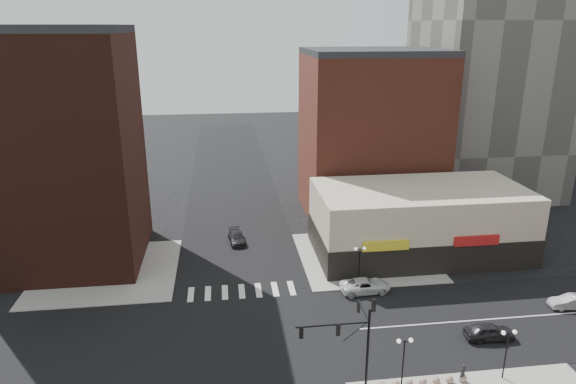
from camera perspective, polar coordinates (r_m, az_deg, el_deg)
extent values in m
plane|color=black|center=(46.22, -4.55, -15.84)|extent=(240.00, 240.00, 0.00)
cube|color=black|center=(46.21, -4.55, -15.83)|extent=(200.00, 14.00, 0.02)
cube|color=black|center=(46.21, -4.55, -15.82)|extent=(14.00, 200.00, 0.02)
cube|color=gray|center=(60.19, -19.41, -8.30)|extent=(15.00, 15.00, 0.12)
cube|color=gray|center=(60.91, 8.52, -7.10)|extent=(15.00, 15.00, 0.12)
cube|color=#3A1A12|center=(60.96, -24.04, 3.93)|extent=(16.00, 15.00, 25.00)
cube|color=#3A1A12|center=(80.98, -29.36, 1.58)|extent=(20.00, 18.00, 12.00)
cube|color=brown|center=(72.41, 9.16, 6.07)|extent=(18.00, 15.00, 22.00)
cube|color=#B7AC91|center=(61.86, 14.38, -3.11)|extent=(24.00, 12.00, 8.00)
cube|color=black|center=(62.70, 14.21, -5.08)|extent=(24.20, 12.20, 3.40)
cylinder|color=black|center=(38.70, 8.83, -17.24)|extent=(0.18, 0.18, 7.00)
cylinder|color=black|center=(36.73, 4.99, -14.50)|extent=(5.20, 0.11, 0.11)
cylinder|color=black|center=(37.45, 7.44, -15.16)|extent=(1.72, 0.06, 1.46)
cylinder|color=black|center=(38.54, 8.38, -12.94)|extent=(0.11, 3.00, 0.11)
cube|color=black|center=(36.59, 1.48, -15.32)|extent=(0.28, 0.18, 0.95)
sphere|color=red|center=(36.43, 1.49, -14.92)|extent=(0.16, 0.16, 0.16)
cube|color=black|center=(37.03, 5.60, -14.96)|extent=(0.28, 0.18, 0.95)
sphere|color=red|center=(36.87, 5.61, -14.57)|extent=(0.16, 0.16, 0.16)
cube|color=black|center=(39.82, 7.84, -12.49)|extent=(0.18, 0.28, 0.95)
sphere|color=red|center=(39.67, 7.86, -12.12)|extent=(0.16, 0.16, 0.16)
cube|color=black|center=(36.72, 9.50, -12.33)|extent=(0.28, 0.18, 0.95)
sphere|color=red|center=(36.57, 9.52, -11.93)|extent=(0.16, 0.16, 0.16)
cylinder|color=black|center=(40.44, 12.66, -18.16)|extent=(0.11, 0.11, 4.00)
cylinder|color=black|center=(39.36, 12.86, -15.92)|extent=(0.90, 0.06, 0.06)
sphere|color=white|center=(39.16, 12.22, -15.89)|extent=(0.32, 0.32, 0.32)
sphere|color=white|center=(39.45, 13.50, -15.72)|extent=(0.32, 0.32, 0.32)
cylinder|color=black|center=(43.58, 23.02, -16.37)|extent=(0.11, 0.11, 4.00)
cylinder|color=black|center=(42.58, 23.34, -14.24)|extent=(0.90, 0.06, 0.06)
sphere|color=white|center=(42.31, 22.82, -14.23)|extent=(0.32, 0.32, 0.32)
sphere|color=white|center=(42.75, 23.90, -14.03)|extent=(0.32, 0.32, 0.32)
cylinder|color=black|center=(53.75, 7.91, -8.19)|extent=(0.11, 0.11, 4.00)
cylinder|color=black|center=(52.94, 8.00, -6.35)|extent=(0.90, 0.06, 0.06)
sphere|color=white|center=(52.79, 7.53, -6.28)|extent=(0.32, 0.32, 0.32)
sphere|color=white|center=(53.02, 8.48, -6.21)|extent=(0.32, 0.32, 0.32)
sphere|color=#9F7F6D|center=(41.32, 11.87, -20.17)|extent=(0.59, 0.59, 0.59)
sphere|color=#9F7F6D|center=(41.64, 13.32, -19.94)|extent=(0.59, 0.59, 0.59)
sphere|color=#9F7F6D|center=(41.98, 14.74, -19.71)|extent=(0.59, 0.59, 0.59)
sphere|color=#9F7F6D|center=(42.34, 16.14, -19.47)|extent=(0.59, 0.59, 0.59)
sphere|color=#9F7F6D|center=(42.73, 17.51, -19.23)|extent=(0.59, 0.59, 0.59)
sphere|color=#9F7F6D|center=(43.14, 18.85, -18.98)|extent=(0.59, 0.59, 0.59)
imported|color=silver|center=(53.19, 8.58, -10.24)|extent=(5.18, 2.59, 1.41)
imported|color=black|center=(48.72, 21.46, -14.23)|extent=(4.31, 1.90, 1.44)
imported|color=#9D9DA2|center=(56.70, 28.91, -10.65)|extent=(4.06, 1.83, 1.29)
imported|color=black|center=(64.17, -5.73, -5.06)|extent=(2.29, 4.63, 1.29)
imported|color=black|center=(42.85, 18.84, -18.49)|extent=(0.64, 0.53, 1.53)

